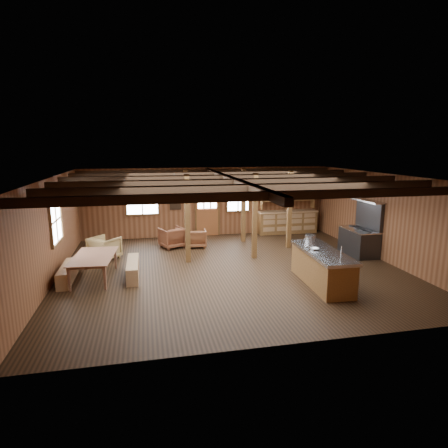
# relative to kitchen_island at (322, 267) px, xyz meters

# --- Properties ---
(room) EXTENTS (10.04, 9.04, 2.84)m
(room) POSITION_rel_kitchen_island_xyz_m (-2.07, 1.73, 0.92)
(room) COLOR black
(room) RESTS_ON ground
(ceiling_joists) EXTENTS (9.80, 8.82, 0.18)m
(ceiling_joists) POSITION_rel_kitchen_island_xyz_m (-2.07, 1.91, 2.20)
(ceiling_joists) COLOR black
(ceiling_joists) RESTS_ON ceiling
(timber_posts) EXTENTS (3.95, 2.35, 2.80)m
(timber_posts) POSITION_rel_kitchen_island_xyz_m (-1.55, 3.81, 0.92)
(timber_posts) COLOR #462C14
(timber_posts) RESTS_ON floor
(back_door) EXTENTS (1.02, 0.08, 2.15)m
(back_door) POSITION_rel_kitchen_island_xyz_m (-2.07, 6.18, 0.40)
(back_door) COLOR brown
(back_door) RESTS_ON floor
(window_back_left) EXTENTS (1.32, 0.06, 1.32)m
(window_back_left) POSITION_rel_kitchen_island_xyz_m (-4.67, 6.19, 1.12)
(window_back_left) COLOR white
(window_back_left) RESTS_ON wall_back
(window_back_right) EXTENTS (1.02, 0.06, 1.32)m
(window_back_right) POSITION_rel_kitchen_island_xyz_m (-0.77, 6.19, 1.12)
(window_back_right) COLOR white
(window_back_right) RESTS_ON wall_back
(window_left) EXTENTS (0.14, 1.24, 1.32)m
(window_left) POSITION_rel_kitchen_island_xyz_m (-7.03, 2.23, 1.12)
(window_left) COLOR white
(window_left) RESTS_ON wall_back
(notice_boards) EXTENTS (1.08, 0.03, 0.90)m
(notice_boards) POSITION_rel_kitchen_island_xyz_m (-3.57, 6.18, 1.16)
(notice_boards) COLOR silver
(notice_boards) RESTS_ON wall_back
(back_counter) EXTENTS (2.55, 0.60, 2.45)m
(back_counter) POSITION_rel_kitchen_island_xyz_m (1.33, 5.93, 0.12)
(back_counter) COLOR brown
(back_counter) RESTS_ON floor
(pendant_lamps) EXTENTS (1.86, 2.36, 0.66)m
(pendant_lamps) POSITION_rel_kitchen_island_xyz_m (-4.32, 2.73, 1.77)
(pendant_lamps) COLOR #2F2F32
(pendant_lamps) RESTS_ON ceiling
(pot_rack) EXTENTS (0.39, 3.00, 0.44)m
(pot_rack) POSITION_rel_kitchen_island_xyz_m (1.32, 1.97, 1.80)
(pot_rack) COLOR #2F2F32
(pot_rack) RESTS_ON ceiling
(kitchen_island) EXTENTS (0.97, 2.53, 1.20)m
(kitchen_island) POSITION_rel_kitchen_island_xyz_m (0.00, 0.00, 0.00)
(kitchen_island) COLOR brown
(kitchen_island) RESTS_ON floor
(step_stool) EXTENTS (0.60, 0.52, 0.44)m
(step_stool) POSITION_rel_kitchen_island_xyz_m (0.93, 2.67, -0.26)
(step_stool) COLOR olive
(step_stool) RESTS_ON floor
(commercial_range) EXTENTS (0.79, 1.52, 1.88)m
(commercial_range) POSITION_rel_kitchen_island_xyz_m (2.58, 2.36, 0.14)
(commercial_range) COLOR #2F2F32
(commercial_range) RESTS_ON floor
(dining_table) EXTENTS (1.23, 2.00, 0.68)m
(dining_table) POSITION_rel_kitchen_island_xyz_m (-5.97, 1.66, -0.14)
(dining_table) COLOR brown
(dining_table) RESTS_ON floor
(bench_wall) EXTENTS (0.30, 1.60, 0.44)m
(bench_wall) POSITION_rel_kitchen_island_xyz_m (-6.72, 1.66, -0.26)
(bench_wall) COLOR olive
(bench_wall) RESTS_ON floor
(bench_aisle) EXTENTS (0.31, 1.67, 0.46)m
(bench_aisle) POSITION_rel_kitchen_island_xyz_m (-4.97, 1.66, -0.25)
(bench_aisle) COLOR olive
(bench_aisle) RESTS_ON floor
(armchair_a) EXTENTS (1.04, 1.05, 0.74)m
(armchair_a) POSITION_rel_kitchen_island_xyz_m (-3.64, 4.59, -0.11)
(armchair_a) COLOR brown
(armchair_a) RESTS_ON floor
(armchair_b) EXTENTS (0.75, 0.77, 0.66)m
(armchair_b) POSITION_rel_kitchen_island_xyz_m (-2.77, 4.47, -0.15)
(armchair_b) COLOR brown
(armchair_b) RESTS_ON floor
(armchair_c) EXTENTS (1.15, 1.15, 0.76)m
(armchair_c) POSITION_rel_kitchen_island_xyz_m (-5.91, 3.57, -0.10)
(armchair_c) COLOR #9C7C47
(armchair_c) RESTS_ON floor
(counter_pot) EXTENTS (0.31, 0.31, 0.19)m
(counter_pot) POSITION_rel_kitchen_island_xyz_m (0.10, 1.00, 0.55)
(counter_pot) COLOR #ADAFB4
(counter_pot) RESTS_ON kitchen_island
(bowl) EXTENTS (0.24, 0.24, 0.06)m
(bowl) POSITION_rel_kitchen_island_xyz_m (-0.19, 0.09, 0.49)
(bowl) COLOR silver
(bowl) RESTS_ON kitchen_island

